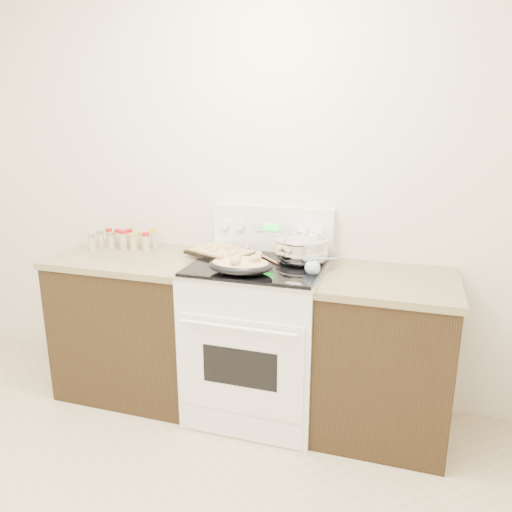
% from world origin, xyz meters
% --- Properties ---
extents(counter_left, '(0.93, 0.67, 0.92)m').
position_xyz_m(counter_left, '(-0.48, 1.43, 0.46)').
color(counter_left, black).
rests_on(counter_left, ground).
extents(counter_right, '(0.73, 0.67, 0.92)m').
position_xyz_m(counter_right, '(1.08, 1.43, 0.46)').
color(counter_right, black).
rests_on(counter_right, ground).
extents(kitchen_range, '(0.78, 0.73, 1.22)m').
position_xyz_m(kitchen_range, '(0.35, 1.42, 0.49)').
color(kitchen_range, white).
rests_on(kitchen_range, ground).
extents(mixing_bowl, '(0.34, 0.34, 0.19)m').
position_xyz_m(mixing_bowl, '(0.58, 1.51, 1.02)').
color(mixing_bowl, silver).
rests_on(mixing_bowl, kitchen_range).
extents(roasting_pan, '(0.37, 0.28, 0.11)m').
position_xyz_m(roasting_pan, '(0.31, 1.22, 0.99)').
color(roasting_pan, black).
rests_on(roasting_pan, kitchen_range).
extents(baking_sheet, '(0.47, 0.40, 0.06)m').
position_xyz_m(baking_sheet, '(0.08, 1.53, 0.96)').
color(baking_sheet, black).
rests_on(baking_sheet, kitchen_range).
extents(wooden_spoon, '(0.19, 0.19, 0.04)m').
position_xyz_m(wooden_spoon, '(0.32, 1.46, 0.95)').
color(wooden_spoon, tan).
rests_on(wooden_spoon, kitchen_range).
extents(blue_ladle, '(0.15, 0.27, 0.10)m').
position_xyz_m(blue_ladle, '(0.68, 1.34, 0.98)').
color(blue_ladle, '#99C3E4').
rests_on(blue_ladle, kitchen_range).
extents(spice_jars, '(0.40, 0.23, 0.13)m').
position_xyz_m(spice_jars, '(-0.62, 1.58, 0.98)').
color(spice_jars, '#BFB28C').
rests_on(spice_jars, counter_left).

